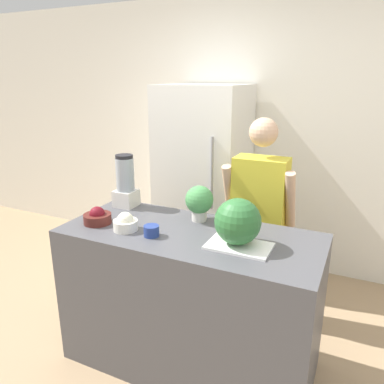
{
  "coord_description": "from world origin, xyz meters",
  "views": [
    {
      "loc": [
        0.92,
        -1.55,
        1.86
      ],
      "look_at": [
        0.0,
        0.39,
        1.2
      ],
      "focal_mm": 35.0,
      "sensor_mm": 36.0,
      "label": 1
    }
  ],
  "objects_px": {
    "person": "(259,221)",
    "watermelon": "(238,222)",
    "bowl_cherries": "(97,217)",
    "potted_plant": "(199,201)",
    "bowl_cream": "(125,223)",
    "bowl_small_blue": "(151,231)",
    "blender": "(125,183)",
    "refrigerator": "(203,181)"
  },
  "relations": [
    {
      "from": "refrigerator",
      "to": "bowl_cream",
      "type": "height_order",
      "value": "refrigerator"
    },
    {
      "from": "bowl_cream",
      "to": "bowl_cherries",
      "type": "bearing_deg",
      "value": 175.55
    },
    {
      "from": "refrigerator",
      "to": "watermelon",
      "type": "height_order",
      "value": "refrigerator"
    },
    {
      "from": "watermelon",
      "to": "bowl_small_blue",
      "type": "bearing_deg",
      "value": -169.32
    },
    {
      "from": "bowl_small_blue",
      "to": "person",
      "type": "bearing_deg",
      "value": 63.22
    },
    {
      "from": "refrigerator",
      "to": "watermelon",
      "type": "relative_size",
      "value": 6.84
    },
    {
      "from": "refrigerator",
      "to": "blender",
      "type": "relative_size",
      "value": 4.69
    },
    {
      "from": "potted_plant",
      "to": "refrigerator",
      "type": "bearing_deg",
      "value": 112.29
    },
    {
      "from": "refrigerator",
      "to": "person",
      "type": "height_order",
      "value": "refrigerator"
    },
    {
      "from": "bowl_cream",
      "to": "bowl_small_blue",
      "type": "relative_size",
      "value": 1.63
    },
    {
      "from": "refrigerator",
      "to": "person",
      "type": "bearing_deg",
      "value": -39.5
    },
    {
      "from": "bowl_cherries",
      "to": "person",
      "type": "bearing_deg",
      "value": 43.85
    },
    {
      "from": "watermelon",
      "to": "bowl_small_blue",
      "type": "distance_m",
      "value": 0.52
    },
    {
      "from": "bowl_cherries",
      "to": "bowl_small_blue",
      "type": "relative_size",
      "value": 1.93
    },
    {
      "from": "person",
      "to": "bowl_cream",
      "type": "xyz_separation_m",
      "value": [
        -0.62,
        -0.84,
        0.18
      ]
    },
    {
      "from": "bowl_cherries",
      "to": "potted_plant",
      "type": "relative_size",
      "value": 0.75
    },
    {
      "from": "watermelon",
      "to": "bowl_cream",
      "type": "height_order",
      "value": "watermelon"
    },
    {
      "from": "bowl_cream",
      "to": "potted_plant",
      "type": "relative_size",
      "value": 0.64
    },
    {
      "from": "refrigerator",
      "to": "blender",
      "type": "xyz_separation_m",
      "value": [
        -0.16,
        -1.05,
        0.23
      ]
    },
    {
      "from": "watermelon",
      "to": "bowl_cherries",
      "type": "xyz_separation_m",
      "value": [
        -0.93,
        -0.07,
        -0.1
      ]
    },
    {
      "from": "watermelon",
      "to": "potted_plant",
      "type": "height_order",
      "value": "watermelon"
    },
    {
      "from": "potted_plant",
      "to": "bowl_cherries",
      "type": "bearing_deg",
      "value": -150.52
    },
    {
      "from": "person",
      "to": "bowl_small_blue",
      "type": "xyz_separation_m",
      "value": [
        -0.43,
        -0.84,
        0.17
      ]
    },
    {
      "from": "bowl_small_blue",
      "to": "refrigerator",
      "type": "bearing_deg",
      "value": 101.43
    },
    {
      "from": "refrigerator",
      "to": "bowl_cherries",
      "type": "relative_size",
      "value": 10.01
    },
    {
      "from": "person",
      "to": "bowl_cherries",
      "type": "distance_m",
      "value": 1.19
    },
    {
      "from": "refrigerator",
      "to": "bowl_cream",
      "type": "bearing_deg",
      "value": -86.09
    },
    {
      "from": "blender",
      "to": "watermelon",
      "type": "bearing_deg",
      "value": -17.17
    },
    {
      "from": "bowl_cream",
      "to": "bowl_small_blue",
      "type": "distance_m",
      "value": 0.19
    },
    {
      "from": "person",
      "to": "watermelon",
      "type": "height_order",
      "value": "person"
    },
    {
      "from": "person",
      "to": "bowl_small_blue",
      "type": "bearing_deg",
      "value": -116.78
    },
    {
      "from": "refrigerator",
      "to": "bowl_small_blue",
      "type": "relative_size",
      "value": 19.3
    },
    {
      "from": "watermelon",
      "to": "potted_plant",
      "type": "distance_m",
      "value": 0.44
    },
    {
      "from": "blender",
      "to": "bowl_cream",
      "type": "bearing_deg",
      "value": -55.86
    },
    {
      "from": "bowl_small_blue",
      "to": "blender",
      "type": "height_order",
      "value": "blender"
    },
    {
      "from": "person",
      "to": "bowl_cream",
      "type": "relative_size",
      "value": 10.48
    },
    {
      "from": "watermelon",
      "to": "potted_plant",
      "type": "bearing_deg",
      "value": 143.55
    },
    {
      "from": "watermelon",
      "to": "bowl_cherries",
      "type": "height_order",
      "value": "watermelon"
    },
    {
      "from": "person",
      "to": "bowl_cream",
      "type": "distance_m",
      "value": 1.05
    },
    {
      "from": "bowl_cherries",
      "to": "potted_plant",
      "type": "height_order",
      "value": "potted_plant"
    },
    {
      "from": "watermelon",
      "to": "blender",
      "type": "xyz_separation_m",
      "value": [
        -0.95,
        0.29,
        0.03
      ]
    },
    {
      "from": "person",
      "to": "blender",
      "type": "distance_m",
      "value": 1.04
    }
  ]
}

